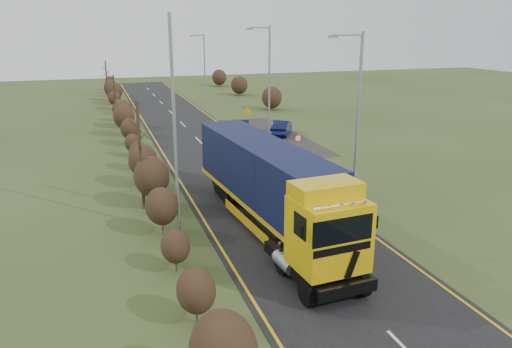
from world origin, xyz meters
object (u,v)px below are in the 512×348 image
object	(u,v)px
streetlight_near	(356,113)
car_blue_sedan	(281,127)
car_red_hatchback	(270,144)
lorry	(271,184)
speed_sign	(298,143)

from	to	relation	value
streetlight_near	car_blue_sedan	bearing A→B (deg)	80.93
car_red_hatchback	streetlight_near	world-z (taller)	streetlight_near
lorry	car_red_hatchback	size ratio (longest dim) A/B	4.52
car_blue_sedan	streetlight_near	distance (m)	19.86
lorry	car_blue_sedan	distance (m)	22.97
car_red_hatchback	speed_sign	distance (m)	4.02
car_red_hatchback	streetlight_near	xyz separation A→B (m)	(0.06, -13.53, 4.70)
lorry	speed_sign	xyz separation A→B (m)	(6.40, 11.78, -1.02)
car_red_hatchback	car_blue_sedan	world-z (taller)	car_blue_sedan
lorry	car_blue_sedan	size ratio (longest dim) A/B	3.67
car_blue_sedan	streetlight_near	bearing A→B (deg)	110.55
speed_sign	car_red_hatchback	bearing A→B (deg)	101.74
car_red_hatchback	car_blue_sedan	xyz separation A→B (m)	(3.11, 5.55, 0.11)
car_blue_sedan	speed_sign	world-z (taller)	speed_sign
car_blue_sedan	speed_sign	size ratio (longest dim) A/B	2.05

